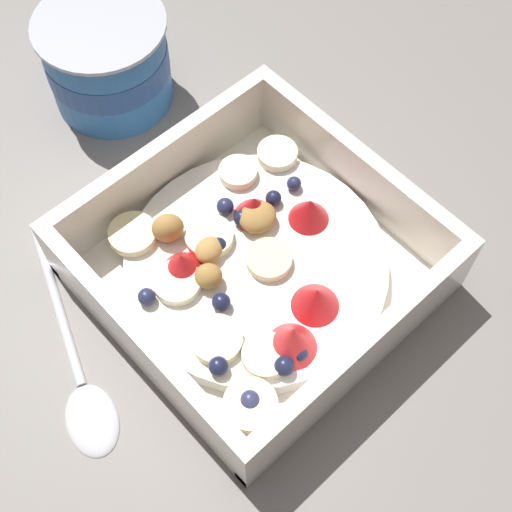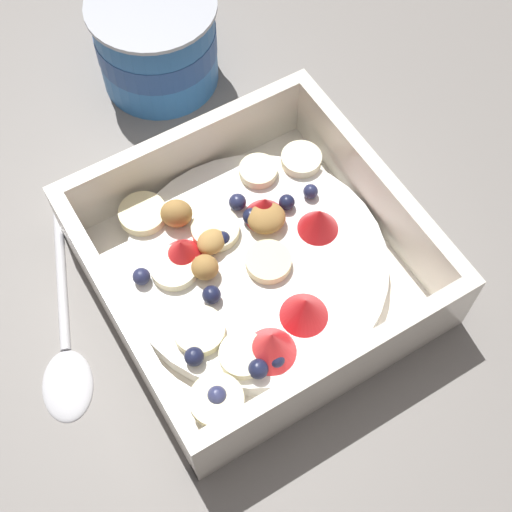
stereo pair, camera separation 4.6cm
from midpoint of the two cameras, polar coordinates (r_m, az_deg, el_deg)
The scene contains 4 objects.
ground_plane at distance 0.48m, azimuth -0.77°, elevation -3.01°, with size 2.40×2.40×0.00m, color gray.
fruit_bowl at distance 0.47m, azimuth -2.89°, elevation -1.02°, with size 0.20×0.20×0.06m.
spoon at distance 0.47m, azimuth -16.50°, elevation -9.60°, with size 0.08×0.17×0.01m.
yogurt_cup at distance 0.57m, azimuth -14.00°, elevation 14.57°, with size 0.10×0.10×0.07m.
Camera 1 is at (-0.16, -0.15, 0.43)m, focal length 50.81 mm.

